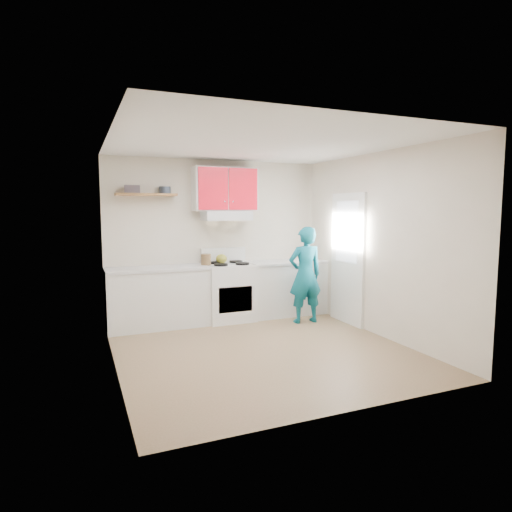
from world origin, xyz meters
name	(u,v)px	position (x,y,z in m)	size (l,w,h in m)	color
floor	(262,349)	(0.00, 0.00, 0.00)	(3.80, 3.80, 0.00)	brown
ceiling	(262,144)	(0.00, 0.00, 2.60)	(3.60, 3.80, 0.04)	white
back_wall	(216,239)	(0.00, 1.90, 1.30)	(3.60, 0.04, 2.60)	beige
front_wall	(350,268)	(0.00, -1.90, 1.30)	(3.60, 0.04, 2.60)	beige
left_wall	(112,255)	(-1.80, 0.00, 1.30)	(0.04, 3.80, 2.60)	beige
right_wall	(378,245)	(1.80, 0.00, 1.30)	(0.04, 3.80, 2.60)	beige
door	(348,259)	(1.78, 0.70, 1.02)	(0.05, 0.85, 2.05)	white
door_glass	(347,232)	(1.75, 0.70, 1.45)	(0.01, 0.55, 0.95)	white
counter_left	(158,298)	(-1.04, 1.60, 0.45)	(1.52, 0.60, 0.90)	silver
counter_right	(286,288)	(1.14, 1.60, 0.45)	(1.32, 0.60, 0.90)	silver
stove	(229,292)	(0.10, 1.57, 0.46)	(0.76, 0.65, 0.92)	white
range_hood	(226,216)	(0.10, 1.68, 1.70)	(0.76, 0.44, 0.15)	silver
upper_cabinets	(225,189)	(0.10, 1.73, 2.12)	(1.02, 0.33, 0.70)	red
shelf	(146,195)	(-1.15, 1.75, 2.02)	(0.90, 0.30, 0.04)	brown
books	(132,189)	(-1.35, 1.74, 2.10)	(0.23, 0.16, 0.12)	#473E47
tin	(165,190)	(-0.86, 1.79, 2.09)	(0.18, 0.18, 0.11)	#333D4C
kettle	(221,259)	(0.01, 1.68, 1.00)	(0.18, 0.18, 0.16)	olive
crock	(206,260)	(-0.27, 1.60, 1.00)	(0.16, 0.16, 0.19)	brown
cutting_board	(284,262)	(1.07, 1.53, 0.91)	(0.28, 0.21, 0.02)	olive
silicone_mat	(303,261)	(1.49, 1.64, 0.90)	(0.27, 0.22, 0.01)	red
person	(305,275)	(1.17, 0.97, 0.76)	(0.56, 0.37, 1.53)	#0C5F71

